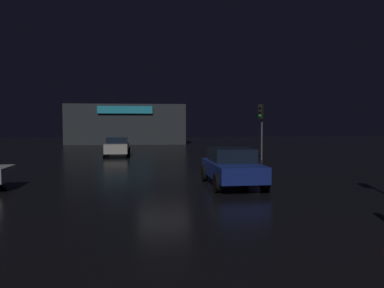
{
  "coord_description": "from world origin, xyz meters",
  "views": [
    {
      "loc": [
        -0.4,
        -17.84,
        2.48
      ],
      "look_at": [
        1.78,
        3.96,
        1.35
      ],
      "focal_mm": 34.07,
      "sensor_mm": 36.0,
      "label": 1
    }
  ],
  "objects_px": {
    "traffic_signal_main": "(261,119)",
    "car_near": "(232,166)",
    "store_building": "(127,124)",
    "car_crossing": "(117,146)"
  },
  "relations": [
    {
      "from": "traffic_signal_main",
      "to": "car_near",
      "type": "distance_m",
      "value": 11.66
    },
    {
      "from": "store_building",
      "to": "car_crossing",
      "type": "height_order",
      "value": "store_building"
    },
    {
      "from": "car_crossing",
      "to": "store_building",
      "type": "bearing_deg",
      "value": 92.09
    },
    {
      "from": "car_near",
      "to": "store_building",
      "type": "bearing_deg",
      "value": 101.13
    },
    {
      "from": "traffic_signal_main",
      "to": "car_crossing",
      "type": "bearing_deg",
      "value": 157.57
    },
    {
      "from": "traffic_signal_main",
      "to": "car_crossing",
      "type": "xyz_separation_m",
      "value": [
        -10.53,
        4.35,
        -2.12
      ]
    },
    {
      "from": "store_building",
      "to": "traffic_signal_main",
      "type": "relative_size",
      "value": 3.88
    },
    {
      "from": "traffic_signal_main",
      "to": "car_crossing",
      "type": "relative_size",
      "value": 0.88
    },
    {
      "from": "store_building",
      "to": "car_crossing",
      "type": "xyz_separation_m",
      "value": [
        0.74,
        -20.2,
        -1.8
      ]
    },
    {
      "from": "store_building",
      "to": "traffic_signal_main",
      "type": "distance_m",
      "value": 27.01
    }
  ]
}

